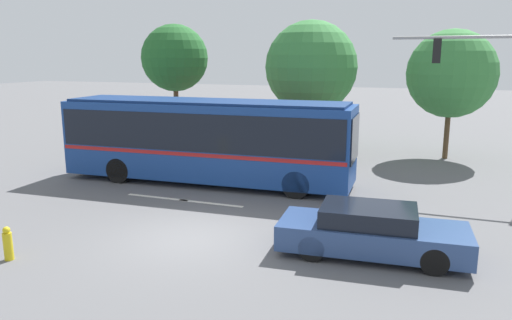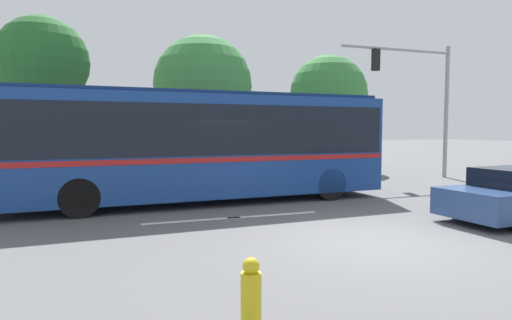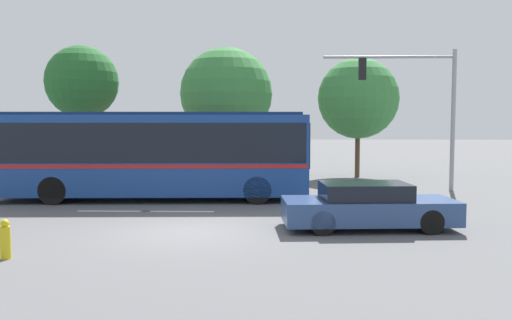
{
  "view_description": "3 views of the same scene",
  "coord_description": "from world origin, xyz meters",
  "px_view_note": "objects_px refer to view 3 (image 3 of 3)",
  "views": [
    {
      "loc": [
        6.08,
        -11.38,
        4.92
      ],
      "look_at": [
        0.9,
        2.89,
        1.69
      ],
      "focal_mm": 34.2,
      "sensor_mm": 36.0,
      "label": 1
    },
    {
      "loc": [
        -4.96,
        -7.04,
        2.19
      ],
      "look_at": [
        -0.97,
        4.01,
        1.36
      ],
      "focal_mm": 30.39,
      "sensor_mm": 36.0,
      "label": 2
    },
    {
      "loc": [
        2.12,
        -13.92,
        2.96
      ],
      "look_at": [
        1.71,
        4.24,
        1.61
      ],
      "focal_mm": 37.19,
      "sensor_mm": 36.0,
      "label": 3
    }
  ],
  "objects_px": {
    "traffic_light_pole": "(421,96)",
    "fire_hydrant": "(5,240)",
    "street_tree_left": "(82,82)",
    "street_tree_right": "(358,98)",
    "street_tree_centre": "(226,94)",
    "sedan_foreground": "(368,207)",
    "city_bus": "(153,150)"
  },
  "relations": [
    {
      "from": "fire_hydrant",
      "to": "street_tree_left",
      "type": "bearing_deg",
      "value": 103.24
    },
    {
      "from": "sedan_foreground",
      "to": "street_tree_centre",
      "type": "distance_m",
      "value": 15.02
    },
    {
      "from": "sedan_foreground",
      "to": "street_tree_left",
      "type": "height_order",
      "value": "street_tree_left"
    },
    {
      "from": "street_tree_right",
      "to": "fire_hydrant",
      "type": "bearing_deg",
      "value": -121.53
    },
    {
      "from": "traffic_light_pole",
      "to": "street_tree_right",
      "type": "relative_size",
      "value": 0.95
    },
    {
      "from": "city_bus",
      "to": "fire_hydrant",
      "type": "distance_m",
      "value": 8.79
    },
    {
      "from": "traffic_light_pole",
      "to": "city_bus",
      "type": "bearing_deg",
      "value": 15.34
    },
    {
      "from": "street_tree_left",
      "to": "street_tree_right",
      "type": "xyz_separation_m",
      "value": [
        13.82,
        1.95,
        -0.72
      ]
    },
    {
      "from": "street_tree_right",
      "to": "fire_hydrant",
      "type": "relative_size",
      "value": 7.24
    },
    {
      "from": "sedan_foreground",
      "to": "street_tree_right",
      "type": "distance_m",
      "value": 14.04
    },
    {
      "from": "street_tree_left",
      "to": "street_tree_centre",
      "type": "bearing_deg",
      "value": 17.43
    },
    {
      "from": "city_bus",
      "to": "street_tree_right",
      "type": "distance_m",
      "value": 12.42
    },
    {
      "from": "city_bus",
      "to": "sedan_foreground",
      "type": "distance_m",
      "value": 8.84
    },
    {
      "from": "city_bus",
      "to": "fire_hydrant",
      "type": "height_order",
      "value": "city_bus"
    },
    {
      "from": "traffic_light_pole",
      "to": "street_tree_left",
      "type": "distance_m",
      "value": 15.95
    },
    {
      "from": "traffic_light_pole",
      "to": "fire_hydrant",
      "type": "bearing_deg",
      "value": 43.65
    },
    {
      "from": "traffic_light_pole",
      "to": "street_tree_centre",
      "type": "relative_size",
      "value": 0.87
    },
    {
      "from": "street_tree_left",
      "to": "street_tree_right",
      "type": "relative_size",
      "value": 1.06
    },
    {
      "from": "city_bus",
      "to": "sedan_foreground",
      "type": "xyz_separation_m",
      "value": [
        7.04,
        -5.2,
        -1.25
      ]
    },
    {
      "from": "city_bus",
      "to": "street_tree_left",
      "type": "xyz_separation_m",
      "value": [
        -4.82,
        6.31,
        2.97
      ]
    },
    {
      "from": "street_tree_left",
      "to": "fire_hydrant",
      "type": "bearing_deg",
      "value": -76.76
    },
    {
      "from": "city_bus",
      "to": "street_tree_centre",
      "type": "distance_m",
      "value": 9.09
    },
    {
      "from": "street_tree_left",
      "to": "fire_hydrant",
      "type": "distance_m",
      "value": 15.91
    },
    {
      "from": "traffic_light_pole",
      "to": "street_tree_centre",
      "type": "bearing_deg",
      "value": -32.57
    },
    {
      "from": "street_tree_left",
      "to": "street_tree_centre",
      "type": "relative_size",
      "value": 0.97
    },
    {
      "from": "sedan_foreground",
      "to": "fire_hydrant",
      "type": "distance_m",
      "value": 9.02
    },
    {
      "from": "traffic_light_pole",
      "to": "fire_hydrant",
      "type": "distance_m",
      "value": 17.06
    },
    {
      "from": "city_bus",
      "to": "street_tree_left",
      "type": "height_order",
      "value": "street_tree_left"
    },
    {
      "from": "traffic_light_pole",
      "to": "street_tree_left",
      "type": "relative_size",
      "value": 0.9
    },
    {
      "from": "street_tree_centre",
      "to": "city_bus",
      "type": "bearing_deg",
      "value": -103.85
    },
    {
      "from": "sedan_foreground",
      "to": "street_tree_right",
      "type": "xyz_separation_m",
      "value": [
        1.96,
        13.46,
        3.5
      ]
    },
    {
      "from": "sedan_foreground",
      "to": "traffic_light_pole",
      "type": "height_order",
      "value": "traffic_light_pole"
    }
  ]
}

